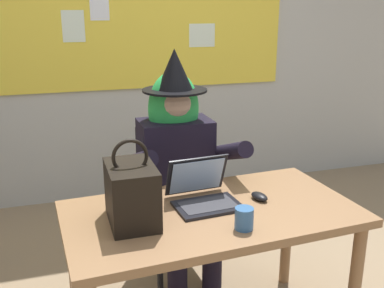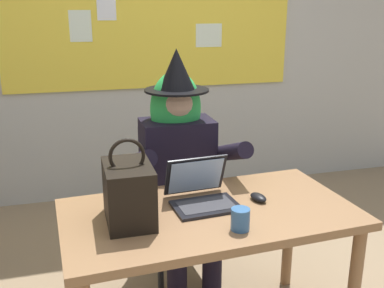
# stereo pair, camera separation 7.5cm
# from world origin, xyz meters

# --- Properties ---
(wall_back_bulletin) EXTENTS (5.86, 2.18, 2.90)m
(wall_back_bulletin) POSITION_xyz_m (-0.00, 2.08, 1.46)
(wall_back_bulletin) COLOR #B2B2AD
(wall_back_bulletin) RESTS_ON ground
(desk_main) EXTENTS (1.39, 0.79, 0.71)m
(desk_main) POSITION_xyz_m (-0.11, 0.09, 0.62)
(desk_main) COLOR #8E6642
(desk_main) RESTS_ON ground
(chair_at_desk) EXTENTS (0.45, 0.45, 0.91)m
(chair_at_desk) POSITION_xyz_m (-0.11, 0.81, 0.51)
(chair_at_desk) COLOR black
(chair_at_desk) RESTS_ON ground
(person_costumed) EXTENTS (0.59, 0.65, 1.39)m
(person_costumed) POSITION_xyz_m (-0.10, 0.69, 0.79)
(person_costumed) COLOR black
(person_costumed) RESTS_ON ground
(laptop) EXTENTS (0.33, 0.31, 0.21)m
(laptop) POSITION_xyz_m (-0.12, 0.18, 0.76)
(laptop) COLOR black
(laptop) RESTS_ON desk_main
(computer_mouse) EXTENTS (0.08, 0.11, 0.03)m
(computer_mouse) POSITION_xyz_m (0.15, 0.13, 0.73)
(computer_mouse) COLOR black
(computer_mouse) RESTS_ON desk_main
(handbag) EXTENTS (0.20, 0.30, 0.38)m
(handbag) POSITION_xyz_m (-0.48, 0.08, 0.84)
(handbag) COLOR black
(handbag) RESTS_ON desk_main
(coffee_mug) EXTENTS (0.08, 0.08, 0.09)m
(coffee_mug) POSITION_xyz_m (-0.04, -0.12, 0.76)
(coffee_mug) COLOR #336099
(coffee_mug) RESTS_ON desk_main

